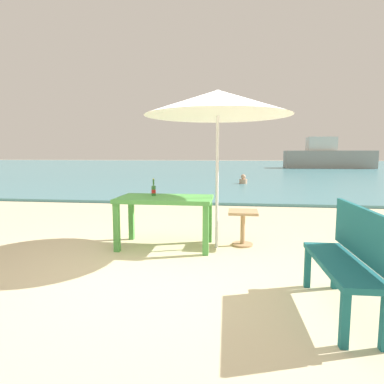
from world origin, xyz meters
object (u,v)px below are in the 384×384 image
beer_bottle_amber (154,190)px  bench_teal_center (349,254)px  side_table_wood (243,223)px  swimmer_person (243,180)px  boat_sailboat (327,157)px  picnic_table_green (165,204)px  patio_umbrella (218,103)px

beer_bottle_amber → bench_teal_center: beer_bottle_amber is taller
side_table_wood → swimmer_person: side_table_wood is taller
swimmer_person → boat_sailboat: (7.76, 15.98, 0.82)m
boat_sailboat → picnic_table_green: bearing=-109.7°
picnic_table_green → side_table_wood: picnic_table_green is taller
beer_bottle_amber → swimmer_person: (1.61, 9.57, -0.61)m
boat_sailboat → swimmer_person: bearing=-115.9°
patio_umbrella → side_table_wood: size_ratio=4.26×
picnic_table_green → side_table_wood: (1.16, 0.21, -0.30)m
bench_teal_center → swimmer_person: bench_teal_center is taller
patio_umbrella → swimmer_person: (0.64, 9.66, -1.88)m
patio_umbrella → boat_sailboat: boat_sailboat is taller
swimmer_person → picnic_table_green: bearing=-98.3°
bench_teal_center → boat_sailboat: boat_sailboat is taller
beer_bottle_amber → bench_teal_center: 2.97m
bench_teal_center → boat_sailboat: bearing=75.4°
bench_teal_center → swimmer_person: size_ratio=2.95×
bench_teal_center → patio_umbrella: bearing=124.0°
beer_bottle_amber → boat_sailboat: size_ratio=0.04×
picnic_table_green → boat_sailboat: boat_sailboat is taller
side_table_wood → bench_teal_center: bearing=-67.2°
side_table_wood → bench_teal_center: (0.86, -2.05, 0.19)m
picnic_table_green → patio_umbrella: patio_umbrella is taller
bench_teal_center → boat_sailboat: 28.41m
picnic_table_green → bench_teal_center: 2.74m
beer_bottle_amber → bench_teal_center: size_ratio=0.22×
swimmer_person → bench_teal_center: bearing=-86.9°
beer_bottle_amber → swimmer_person: beer_bottle_amber is taller
beer_bottle_amber → boat_sailboat: (9.37, 25.55, 0.21)m
beer_bottle_amber → patio_umbrella: size_ratio=0.12×
bench_teal_center → swimmer_person: bearing=93.1°
patio_umbrella → swimmer_person: bearing=86.2°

